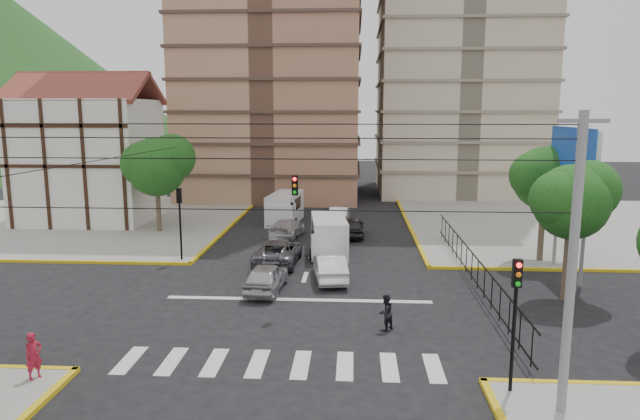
# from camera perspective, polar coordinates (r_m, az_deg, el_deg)

# --- Properties ---
(ground) EXTENTS (160.00, 160.00, 0.00)m
(ground) POSITION_cam_1_polar(r_m,az_deg,el_deg) (27.11, -2.43, -9.76)
(ground) COLOR black
(ground) RESTS_ON ground
(sidewalk_nw) EXTENTS (26.00, 26.00, 0.15)m
(sidewalk_nw) POSITION_cam_1_polar(r_m,az_deg,el_deg) (51.53, -22.73, -0.97)
(sidewalk_nw) COLOR gray
(sidewalk_nw) RESTS_ON ground
(sidewalk_ne) EXTENTS (26.00, 26.00, 0.15)m
(sidewalk_ne) POSITION_cam_1_polar(r_m,az_deg,el_deg) (49.43, 23.91, -1.49)
(sidewalk_ne) COLOR gray
(sidewalk_ne) RESTS_ON ground
(crosswalk_stripes) EXTENTS (12.00, 2.40, 0.01)m
(crosswalk_stripes) POSITION_cam_1_polar(r_m,az_deg,el_deg) (21.59, -4.09, -15.11)
(crosswalk_stripes) COLOR silver
(crosswalk_stripes) RESTS_ON ground
(stop_line) EXTENTS (13.00, 0.40, 0.01)m
(stop_line) POSITION_cam_1_polar(r_m,az_deg,el_deg) (28.24, -2.18, -8.94)
(stop_line) COLOR silver
(stop_line) RESTS_ON ground
(tudor_building) EXTENTS (10.80, 8.05, 12.23)m
(tudor_building) POSITION_cam_1_polar(r_m,az_deg,el_deg) (50.44, -22.10, 4.79)
(tudor_building) COLOR silver
(tudor_building) RESTS_ON ground
(distant_hill) EXTENTS (70.00, 70.00, 28.00)m
(distant_hill) POSITION_cam_1_polar(r_m,az_deg,el_deg) (111.56, -28.30, 11.28)
(distant_hill) COLOR #26521B
(distant_hill) RESTS_ON ground
(park_fence) EXTENTS (0.10, 22.50, 1.66)m
(park_fence) POSITION_cam_1_polar(r_m,az_deg,el_deg) (31.89, 14.87, -7.05)
(park_fence) COLOR black
(park_fence) RESTS_ON ground
(billboard) EXTENTS (0.36, 6.20, 8.10)m
(billboard) POSITION_cam_1_polar(r_m,az_deg,el_deg) (33.68, 23.96, 3.74)
(billboard) COLOR slate
(billboard) RESTS_ON ground
(tree_park_a) EXTENTS (4.41, 3.60, 6.83)m
(tree_park_a) POSITION_cam_1_polar(r_m,az_deg,el_deg) (29.61, 24.01, 1.06)
(tree_park_a) COLOR #473828
(tree_park_a) RESTS_ON ground
(tree_park_c) EXTENTS (4.65, 3.80, 7.25)m
(tree_park_c) POSITION_cam_1_polar(r_m,az_deg,el_deg) (36.45, 21.72, 3.25)
(tree_park_c) COLOR #473828
(tree_park_c) RESTS_ON ground
(tree_tudor) EXTENTS (5.39, 4.40, 7.43)m
(tree_tudor) POSITION_cam_1_polar(r_m,az_deg,el_deg) (44.06, -15.93, 4.46)
(tree_tudor) COLOR #473828
(tree_tudor) RESTS_ON ground
(traffic_light_se) EXTENTS (0.28, 0.22, 4.40)m
(traffic_light_se) POSITION_cam_1_polar(r_m,az_deg,el_deg) (19.29, 18.95, -8.82)
(traffic_light_se) COLOR black
(traffic_light_se) RESTS_ON ground
(traffic_light_nw) EXTENTS (0.28, 0.22, 4.40)m
(traffic_light_nw) POSITION_cam_1_polar(r_m,az_deg,el_deg) (35.31, -13.85, -0.18)
(traffic_light_nw) COLOR black
(traffic_light_nw) RESTS_ON ground
(traffic_light_hanging) EXTENTS (18.00, 9.12, 0.92)m
(traffic_light_hanging) POSITION_cam_1_polar(r_m,az_deg,el_deg) (23.72, -3.03, 2.09)
(traffic_light_hanging) COLOR black
(traffic_light_hanging) RESTS_ON ground
(utility_pole_se) EXTENTS (1.40, 0.28, 9.00)m
(utility_pole_se) POSITION_cam_1_polar(r_m,az_deg,el_deg) (18.11, 23.92, -4.90)
(utility_pole_se) COLOR slate
(utility_pole_se) RESTS_ON ground
(van_right_lane) EXTENTS (2.64, 5.50, 2.39)m
(van_right_lane) POSITION_cam_1_polar(r_m,az_deg,el_deg) (36.35, 0.87, -2.73)
(van_right_lane) COLOR silver
(van_right_lane) RESTS_ON ground
(van_left_lane) EXTENTS (2.67, 5.57, 2.42)m
(van_left_lane) POSITION_cam_1_polar(r_m,az_deg,el_deg) (46.65, -3.57, 0.09)
(van_left_lane) COLOR silver
(van_left_lane) RESTS_ON ground
(car_silver_front_left) EXTENTS (2.03, 4.39, 1.46)m
(car_silver_front_left) POSITION_cam_1_polar(r_m,az_deg,el_deg) (29.47, -5.40, -6.69)
(car_silver_front_left) COLOR #B0B0B5
(car_silver_front_left) RESTS_ON ground
(car_white_front_right) EXTENTS (2.19, 4.63, 1.46)m
(car_white_front_right) POSITION_cam_1_polar(r_m,az_deg,el_deg) (31.14, 1.00, -5.72)
(car_white_front_right) COLOR white
(car_white_front_right) RESTS_ON ground
(car_grey_mid_left) EXTENTS (2.63, 5.39, 1.47)m
(car_grey_mid_left) POSITION_cam_1_polar(r_m,az_deg,el_deg) (34.52, -4.21, -4.17)
(car_grey_mid_left) COLOR #595B61
(car_grey_mid_left) RESTS_ON ground
(car_silver_rear_left) EXTENTS (2.67, 4.94, 1.36)m
(car_silver_rear_left) POSITION_cam_1_polar(r_m,az_deg,el_deg) (41.60, -3.29, -1.81)
(car_silver_rear_left) COLOR silver
(car_silver_rear_left) RESTS_ON ground
(car_darkgrey_mid_right) EXTENTS (1.71, 4.21, 1.43)m
(car_darkgrey_mid_right) POSITION_cam_1_polar(r_m,az_deg,el_deg) (41.78, 3.26, -1.70)
(car_darkgrey_mid_right) COLOR #252527
(car_darkgrey_mid_right) RESTS_ON ground
(car_white_rear_right) EXTENTS (1.65, 4.24, 1.38)m
(car_white_rear_right) POSITION_cam_1_polar(r_m,az_deg,el_deg) (46.80, 1.93, -0.47)
(car_white_rear_right) COLOR white
(car_white_rear_right) RESTS_ON ground
(pedestrian_sw_corner) EXTENTS (0.64, 0.70, 1.62)m
(pedestrian_sw_corner) POSITION_cam_1_polar(r_m,az_deg,el_deg) (22.11, -26.71, -12.88)
(pedestrian_sw_corner) COLOR #AA1A30
(pedestrian_sw_corner) RESTS_ON sidewalk_sw
(pedestrian_crosswalk) EXTENTS (0.95, 0.94, 1.55)m
(pedestrian_crosswalk) POSITION_cam_1_polar(r_m,az_deg,el_deg) (24.44, 6.56, -10.14)
(pedestrian_crosswalk) COLOR black
(pedestrian_crosswalk) RESTS_ON ground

